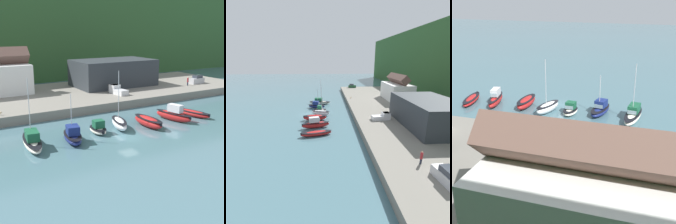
# 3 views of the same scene
# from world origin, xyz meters

# --- Properties ---
(ground_plane) EXTENTS (320.00, 320.00, 0.00)m
(ground_plane) POSITION_xyz_m (0.00, 0.00, 0.00)
(ground_plane) COLOR #476B75
(quay_promenade) EXTENTS (93.35, 27.22, 1.68)m
(quay_promenade) POSITION_xyz_m (0.00, 27.61, 0.84)
(quay_promenade) COLOR gray
(quay_promenade) RESTS_ON ground_plane
(harbor_clubhouse) EXTENTS (15.29, 8.22, 10.09)m
(harbor_clubhouse) POSITION_xyz_m (-12.60, 33.44, 5.46)
(harbor_clubhouse) COLOR white
(harbor_clubhouse) RESTS_ON quay_promenade
(moored_boat_0) EXTENTS (3.24, 8.44, 9.32)m
(moored_boat_0) POSITION_xyz_m (-13.58, 3.18, 0.90)
(moored_boat_0) COLOR white
(moored_boat_0) RESTS_ON ground_plane
(moored_boat_1) EXTENTS (3.46, 6.41, 6.84)m
(moored_boat_1) POSITION_xyz_m (-8.02, 2.36, 0.90)
(moored_boat_1) COLOR navy
(moored_boat_1) RESTS_ON ground_plane
(moored_boat_2) EXTENTS (2.47, 4.24, 2.12)m
(moored_boat_2) POSITION_xyz_m (-3.18, 3.81, 0.75)
(moored_boat_2) COLOR white
(moored_boat_2) RESTS_ON ground_plane
(moored_boat_3) EXTENTS (3.42, 6.19, 9.25)m
(moored_boat_3) POSITION_xyz_m (0.81, 4.11, 0.89)
(moored_boat_3) COLOR white
(moored_boat_3) RESTS_ON ground_plane
(moored_boat_4) EXTENTS (2.29, 6.82, 1.64)m
(moored_boat_4) POSITION_xyz_m (5.45, 2.64, 0.86)
(moored_boat_4) COLOR red
(moored_boat_4) RESTS_ON ground_plane
(moored_boat_5) EXTENTS (3.33, 7.48, 2.91)m
(moored_boat_5) POSITION_xyz_m (11.33, 3.17, 1.08)
(moored_boat_5) COLOR red
(moored_boat_5) RESTS_ON ground_plane
(moored_boat_6) EXTENTS (3.58, 7.64, 1.09)m
(moored_boat_6) POSITION_xyz_m (16.19, 3.64, 0.58)
(moored_boat_6) COLOR red
(moored_boat_6) RESTS_ON ground_plane
(dog_on_quay) EXTENTS (0.79, 0.77, 0.68)m
(dog_on_quay) POSITION_xyz_m (-15.18, 15.81, 2.14)
(dog_on_quay) COLOR tan
(dog_on_quay) RESTS_ON quay_promenade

